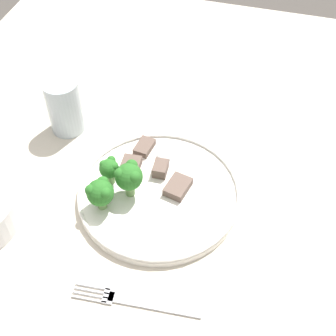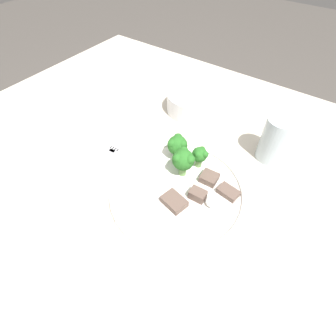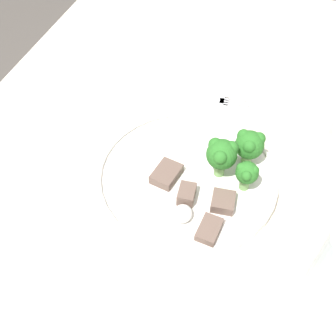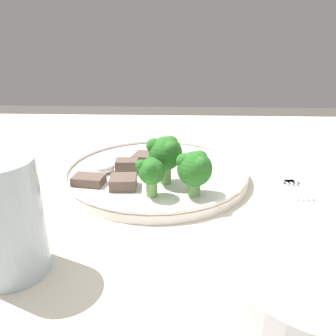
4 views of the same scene
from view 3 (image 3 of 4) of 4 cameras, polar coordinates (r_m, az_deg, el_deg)
The scene contains 11 objects.
table at distance 0.68m, azimuth 7.73°, elevation -7.42°, with size 1.33×0.96×0.70m.
dinner_plate at distance 0.61m, azimuth 2.84°, elevation -1.19°, with size 0.28×0.28×0.02m.
fork at distance 0.75m, azimuth 4.82°, elevation 10.00°, with size 0.03×0.19×0.00m.
broccoli_floret_near_rim_left at distance 0.61m, azimuth 11.76°, elevation 3.37°, with size 0.05×0.04×0.06m.
broccoli_floret_center_left at distance 0.57m, azimuth 11.35°, elevation -0.87°, with size 0.03×0.03×0.05m.
broccoli_floret_back_left at distance 0.58m, azimuth 7.80°, elevation 2.01°, with size 0.05×0.05×0.07m.
meat_slice_front_slice at distance 0.59m, azimuth -0.23°, elevation -0.87°, with size 0.05×0.04×0.02m.
meat_slice_middle_slice at distance 0.54m, azimuth 6.01°, elevation -8.85°, with size 0.05×0.03×0.01m.
meat_slice_rear_slice at distance 0.57m, azimuth 2.73°, elevation -3.80°, with size 0.03×0.03×0.02m.
meat_slice_edge_slice at distance 0.57m, azimuth 8.19°, elevation -4.91°, with size 0.04×0.03×0.02m.
sauce_dollop at distance 0.55m, azimuth 2.13°, elevation -6.65°, with size 0.03×0.03×0.02m.
Camera 3 is at (0.38, 0.02, 1.18)m, focal length 42.00 mm.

